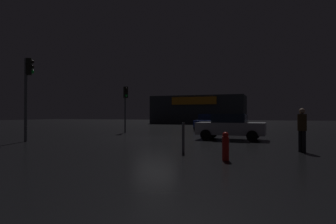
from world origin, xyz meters
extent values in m
plane|color=black|center=(0.00, 0.00, 0.00)|extent=(120.00, 120.00, 0.00)
cube|color=#33383D|center=(-4.23, 29.45, 2.25)|extent=(14.87, 6.40, 4.50)
cube|color=orange|center=(-4.23, 26.10, 3.62)|extent=(7.05, 0.24, 1.17)
cylinder|color=#595B60|center=(-5.79, -4.42, 2.28)|extent=(0.16, 0.16, 4.55)
cube|color=black|center=(-5.67, -4.32, 4.10)|extent=(0.40, 0.41, 0.91)
sphere|color=black|center=(-5.54, -4.23, 4.37)|extent=(0.20, 0.20, 0.20)
sphere|color=black|center=(-5.54, -4.23, 4.10)|extent=(0.20, 0.20, 0.20)
sphere|color=#19D13F|center=(-5.54, -4.23, 3.83)|extent=(0.20, 0.20, 0.20)
cylinder|color=#595B60|center=(-4.42, 4.36, 1.87)|extent=(0.13, 0.13, 3.75)
cube|color=black|center=(-4.31, 4.25, 3.29)|extent=(0.41, 0.41, 0.91)
sphere|color=black|center=(-4.19, 4.14, 3.57)|extent=(0.20, 0.20, 0.20)
sphere|color=black|center=(-4.19, 4.14, 3.29)|extent=(0.20, 0.20, 0.20)
sphere|color=#19D13F|center=(-4.19, 4.14, 3.02)|extent=(0.20, 0.20, 0.20)
cube|color=navy|center=(1.30, 10.36, 0.64)|extent=(1.97, 4.34, 0.62)
cube|color=black|center=(1.30, 10.36, 1.25)|extent=(1.67, 1.78, 0.58)
cylinder|color=black|center=(2.13, 8.91, 0.33)|extent=(0.25, 0.68, 0.67)
cylinder|color=black|center=(0.35, 8.99, 0.33)|extent=(0.25, 0.68, 0.67)
cylinder|color=black|center=(2.25, 11.72, 0.33)|extent=(0.25, 0.68, 0.67)
cylinder|color=black|center=(0.48, 11.80, 0.33)|extent=(0.25, 0.68, 0.67)
cube|color=#B7B7BF|center=(4.59, 0.56, 0.66)|extent=(3.95, 1.87, 0.71)
cube|color=black|center=(4.53, 0.56, 1.27)|extent=(1.94, 1.63, 0.51)
cylinder|color=black|center=(5.90, 1.39, 0.30)|extent=(0.62, 0.24, 0.61)
cylinder|color=black|center=(5.85, -0.35, 0.30)|extent=(0.62, 0.24, 0.61)
cylinder|color=black|center=(3.33, 1.48, 0.30)|extent=(0.62, 0.24, 0.61)
cylinder|color=black|center=(3.28, -0.27, 0.30)|extent=(0.62, 0.24, 0.61)
cylinder|color=black|center=(7.87, -4.06, 0.42)|extent=(0.14, 0.14, 0.83)
cylinder|color=black|center=(8.00, -4.16, 0.42)|extent=(0.14, 0.14, 0.83)
cylinder|color=#3F2D19|center=(7.94, -4.11, 1.16)|extent=(0.47, 0.47, 0.66)
sphere|color=tan|center=(7.94, -4.11, 1.61)|extent=(0.23, 0.23, 0.23)
cylinder|color=red|center=(5.40, -7.21, 0.38)|extent=(0.22, 0.22, 0.75)
sphere|color=red|center=(5.40, -7.21, 0.82)|extent=(0.20, 0.20, 0.20)
cylinder|color=#595B60|center=(3.58, -5.83, 0.58)|extent=(0.10, 0.10, 1.16)
camera|label=1|loc=(6.72, -16.41, 1.47)|focal=30.44mm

